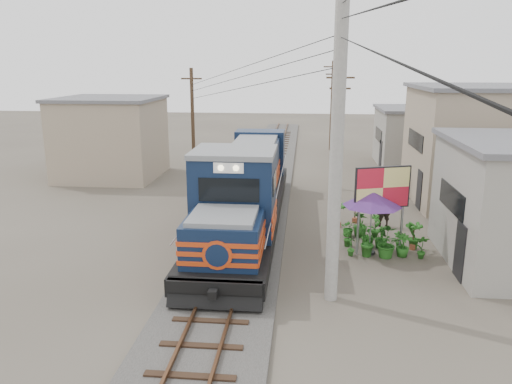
# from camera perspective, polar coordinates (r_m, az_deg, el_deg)

# --- Properties ---
(ground) EXTENTS (120.00, 120.00, 0.00)m
(ground) POSITION_cam_1_polar(r_m,az_deg,el_deg) (17.09, -3.58, -10.80)
(ground) COLOR #473F35
(ground) RESTS_ON ground
(ballast) EXTENTS (3.60, 70.00, 0.16)m
(ballast) POSITION_cam_1_polar(r_m,az_deg,el_deg) (26.38, -0.17, -1.36)
(ballast) COLOR #595651
(ballast) RESTS_ON ground
(track) EXTENTS (1.15, 70.00, 0.12)m
(track) POSITION_cam_1_polar(r_m,az_deg,el_deg) (26.33, -0.17, -0.99)
(track) COLOR #51331E
(track) RESTS_ON ground
(locomotive) EXTENTS (3.05, 16.62, 4.12)m
(locomotive) POSITION_cam_1_polar(r_m,az_deg,el_deg) (22.41, -1.11, 0.28)
(locomotive) COLOR black
(locomotive) RESTS_ON ground
(utility_pole_main) EXTENTS (0.40, 0.40, 10.00)m
(utility_pole_main) POSITION_cam_1_polar(r_m,az_deg,el_deg) (14.95, 9.22, 5.48)
(utility_pole_main) COLOR #9E9B93
(utility_pole_main) RESTS_ON ground
(wooden_pole_mid) EXTENTS (1.60, 0.24, 7.00)m
(wooden_pole_mid) POSITION_cam_1_polar(r_m,az_deg,el_deg) (29.53, 9.41, 7.28)
(wooden_pole_mid) COLOR #4C3826
(wooden_pole_mid) RESTS_ON ground
(wooden_pole_far) EXTENTS (1.60, 0.24, 7.50)m
(wooden_pole_far) POSITION_cam_1_polar(r_m,az_deg,el_deg) (43.43, 8.66, 9.91)
(wooden_pole_far) COLOR #4C3826
(wooden_pole_far) RESTS_ON ground
(wooden_pole_left) EXTENTS (1.60, 0.24, 7.00)m
(wooden_pole_left) POSITION_cam_1_polar(r_m,az_deg,el_deg) (34.28, -7.25, 8.34)
(wooden_pole_left) COLOR #4C3826
(wooden_pole_left) RESTS_ON ground
(power_lines) EXTENTS (9.65, 19.00, 3.30)m
(power_lines) POSITION_cam_1_polar(r_m,az_deg,el_deg) (23.89, -0.91, 15.15)
(power_lines) COLOR black
(power_lines) RESTS_ON ground
(shophouse_mid) EXTENTS (8.40, 7.35, 6.20)m
(shophouse_mid) POSITION_cam_1_polar(r_m,az_deg,el_deg) (29.31, 25.46, 4.90)
(shophouse_mid) COLOR gray
(shophouse_mid) RESTS_ON ground
(shophouse_back) EXTENTS (6.30, 6.30, 4.20)m
(shophouse_back) POSITION_cam_1_polar(r_m,az_deg,el_deg) (38.54, 18.29, 6.06)
(shophouse_back) COLOR gray
(shophouse_back) RESTS_ON ground
(shophouse_left) EXTENTS (6.30, 6.30, 5.20)m
(shophouse_left) POSITION_cam_1_polar(r_m,az_deg,el_deg) (33.99, -16.24, 6.02)
(shophouse_left) COLOR gray
(shophouse_left) RESTS_ON ground
(billboard) EXTENTS (2.19, 0.81, 3.49)m
(billboard) POSITION_cam_1_polar(r_m,az_deg,el_deg) (19.77, 14.25, 0.24)
(billboard) COLOR #99999E
(billboard) RESTS_ON ground
(market_umbrella) EXTENTS (2.64, 2.64, 2.53)m
(market_umbrella) POSITION_cam_1_polar(r_m,az_deg,el_deg) (19.69, 13.15, -0.80)
(market_umbrella) COLOR black
(market_umbrella) RESTS_ON ground
(vendor) EXTENTS (0.73, 0.57, 1.79)m
(vendor) POSITION_cam_1_polar(r_m,az_deg,el_deg) (23.53, 14.42, -1.74)
(vendor) COLOR black
(vendor) RESTS_ON ground
(plant_nursery) EXTENTS (3.28, 3.40, 1.13)m
(plant_nursery) POSITION_cam_1_polar(r_m,az_deg,el_deg) (20.75, 13.66, -5.04)
(plant_nursery) COLOR #24651D
(plant_nursery) RESTS_ON ground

